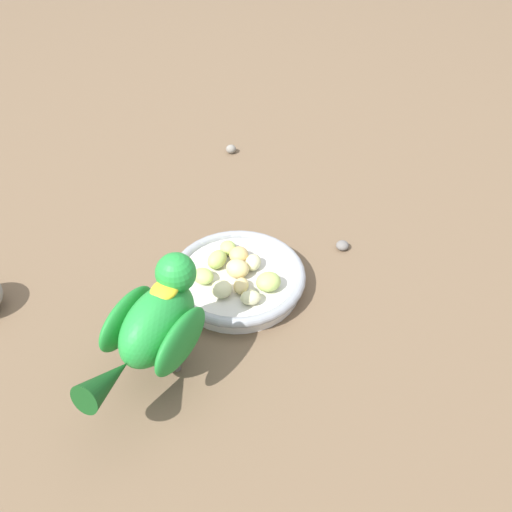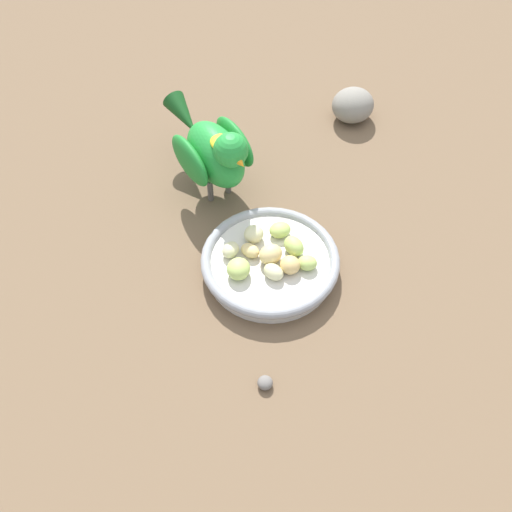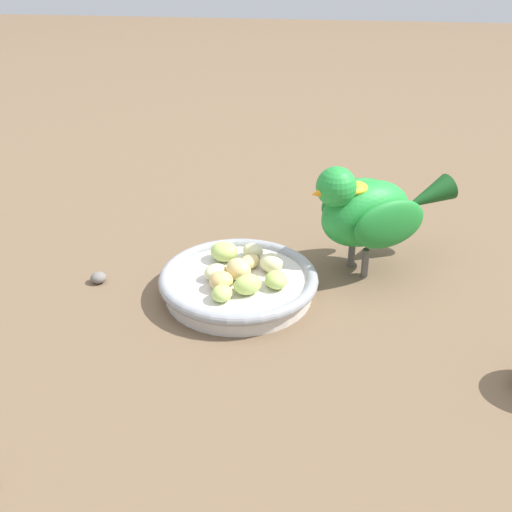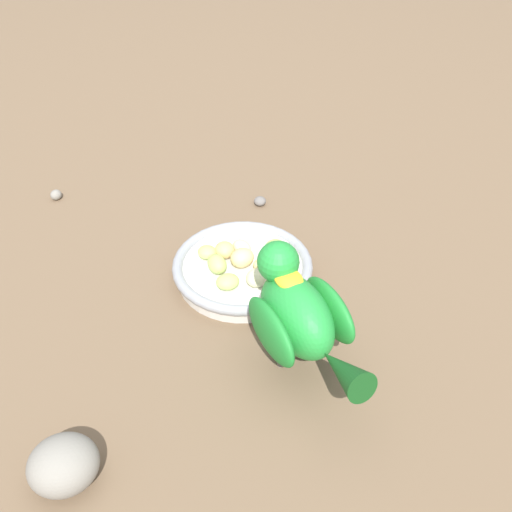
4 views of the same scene
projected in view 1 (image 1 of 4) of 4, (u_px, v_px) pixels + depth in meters
name	position (u px, v px, depth m)	size (l,w,h in m)	color
ground_plane	(233.00, 281.00, 0.86)	(4.00, 4.00, 0.00)	brown
feeding_bowl	(236.00, 280.00, 0.83)	(0.19, 0.19, 0.03)	beige
apple_piece_0	(237.00, 269.00, 0.82)	(0.03, 0.03, 0.03)	#E5C67F
apple_piece_1	(241.00, 286.00, 0.80)	(0.03, 0.02, 0.02)	#E5C67F
apple_piece_2	(253.00, 262.00, 0.84)	(0.03, 0.02, 0.02)	beige
apple_piece_3	(217.00, 259.00, 0.84)	(0.03, 0.02, 0.02)	#B2CC66
apple_piece_4	(222.00, 289.00, 0.79)	(0.03, 0.03, 0.02)	beige
apple_piece_5	(268.00, 282.00, 0.80)	(0.03, 0.03, 0.02)	#B2CC66
apple_piece_6	(251.00, 298.00, 0.79)	(0.03, 0.02, 0.02)	beige
apple_piece_7	(228.00, 248.00, 0.86)	(0.03, 0.02, 0.02)	#B2CC66
apple_piece_8	(202.00, 274.00, 0.82)	(0.03, 0.03, 0.02)	#B2CC66
apple_piece_9	(239.00, 255.00, 0.85)	(0.03, 0.03, 0.02)	tan
parrot	(155.00, 324.00, 0.68)	(0.15, 0.19, 0.15)	#59544C
pebble_0	(231.00, 149.00, 1.11)	(0.02, 0.02, 0.02)	gray
pebble_1	(342.00, 245.00, 0.90)	(0.02, 0.02, 0.01)	slate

